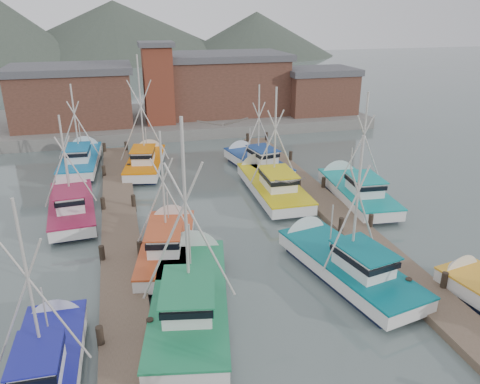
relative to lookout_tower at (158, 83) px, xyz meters
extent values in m
plane|color=#536461|center=(2.00, -33.00, -5.55)|extent=(260.00, 260.00, 0.00)
cube|color=brown|center=(-5.00, -29.00, -5.35)|extent=(2.20, 46.00, 0.40)
cylinder|color=black|center=(-6.00, -35.00, -5.10)|extent=(0.30, 0.30, 1.50)
cylinder|color=black|center=(-6.00, -28.00, -5.10)|extent=(0.30, 0.30, 1.50)
cylinder|color=black|center=(-6.00, -21.00, -5.10)|extent=(0.30, 0.30, 1.50)
cylinder|color=black|center=(-6.00, -14.00, -5.10)|extent=(0.30, 0.30, 1.50)
cylinder|color=black|center=(-6.00, -7.00, -5.10)|extent=(0.30, 0.30, 1.50)
cylinder|color=black|center=(-4.00, -35.00, -5.10)|extent=(0.30, 0.30, 1.50)
cylinder|color=black|center=(-4.00, -28.00, -5.10)|extent=(0.30, 0.30, 1.50)
cylinder|color=black|center=(-4.00, -21.00, -5.10)|extent=(0.30, 0.30, 1.50)
cylinder|color=black|center=(-4.00, -14.00, -5.10)|extent=(0.30, 0.30, 1.50)
cylinder|color=black|center=(-4.00, -7.00, -5.10)|extent=(0.30, 0.30, 1.50)
cube|color=brown|center=(9.00, -29.00, -5.35)|extent=(2.20, 46.00, 0.40)
cylinder|color=black|center=(8.00, -35.00, -5.10)|extent=(0.30, 0.30, 1.50)
cylinder|color=black|center=(8.00, -28.00, -5.10)|extent=(0.30, 0.30, 1.50)
cylinder|color=black|center=(8.00, -21.00, -5.10)|extent=(0.30, 0.30, 1.50)
cylinder|color=black|center=(8.00, -14.00, -5.10)|extent=(0.30, 0.30, 1.50)
cylinder|color=black|center=(8.00, -7.00, -5.10)|extent=(0.30, 0.30, 1.50)
cylinder|color=black|center=(10.00, -35.00, -5.10)|extent=(0.30, 0.30, 1.50)
cylinder|color=black|center=(10.00, -28.00, -5.10)|extent=(0.30, 0.30, 1.50)
cylinder|color=black|center=(10.00, -21.00, -5.10)|extent=(0.30, 0.30, 1.50)
cylinder|color=black|center=(10.00, -14.00, -5.10)|extent=(0.30, 0.30, 1.50)
cylinder|color=black|center=(10.00, -7.00, -5.10)|extent=(0.30, 0.30, 1.50)
cube|color=gray|center=(2.00, 4.00, -4.95)|extent=(44.00, 16.00, 1.20)
cube|color=brown|center=(-9.00, 2.00, -1.60)|extent=(12.00, 8.00, 5.50)
cube|color=#515156|center=(-9.00, 2.00, 1.50)|extent=(12.72, 8.48, 0.70)
cube|color=brown|center=(8.00, 4.00, -1.25)|extent=(14.00, 9.00, 6.20)
cube|color=#515156|center=(8.00, 4.00, 2.20)|extent=(14.84, 9.54, 0.70)
cube|color=brown|center=(19.00, 1.00, -2.10)|extent=(8.00, 6.00, 4.50)
cube|color=#515156|center=(19.00, 1.00, 0.50)|extent=(8.48, 6.36, 0.70)
cube|color=maroon|center=(0.00, 0.00, -0.35)|extent=(3.00, 3.00, 8.00)
cube|color=#515156|center=(0.00, 0.00, 3.90)|extent=(3.60, 3.60, 0.50)
cone|color=#444E41|center=(-3.00, 97.00, -5.55)|extent=(140.00, 140.00, 30.00)
cone|color=#444E41|center=(37.00, 87.00, -5.55)|extent=(90.00, 90.00, 24.00)
cube|color=#0F1632|center=(-2.11, -33.40, -5.50)|extent=(4.42, 9.02, 0.70)
cube|color=white|center=(-2.11, -33.40, -4.85)|extent=(5.02, 10.25, 0.80)
cube|color=#1C804F|center=(-2.11, -33.40, -4.47)|extent=(5.14, 10.37, 0.10)
cone|color=white|center=(-1.17, -28.58, -5.00)|extent=(3.22, 1.67, 3.07)
cube|color=white|center=(-2.34, -34.55, -3.90)|extent=(2.51, 3.27, 1.10)
cube|color=black|center=(-2.34, -34.55, -3.67)|extent=(2.69, 3.59, 0.28)
cube|color=#1C804F|center=(-2.34, -34.55, -3.31)|extent=(2.86, 3.80, 0.07)
cylinder|color=beige|center=(-2.15, -33.59, -0.43)|extent=(0.16, 0.16, 8.05)
cylinder|color=beige|center=(-2.77, -33.47, -1.37)|extent=(2.84, 0.65, 6.29)
cylinder|color=beige|center=(-1.53, -33.71, -1.37)|extent=(2.84, 0.65, 6.29)
cylinder|color=beige|center=(-1.77, -31.66, -3.25)|extent=(0.09, 0.09, 2.74)
cube|color=#0F1632|center=(6.16, -32.56, -5.50)|extent=(4.04, 8.15, 0.70)
cube|color=white|center=(6.16, -32.56, -4.85)|extent=(4.60, 9.26, 0.80)
cube|color=#04656F|center=(6.16, -32.56, -4.47)|extent=(4.70, 9.37, 0.10)
cone|color=white|center=(5.28, -28.22, -5.00)|extent=(2.94, 1.63, 2.77)
cube|color=white|center=(6.37, -33.60, -3.90)|extent=(2.28, 2.96, 1.10)
cube|color=black|center=(6.37, -33.60, -3.67)|extent=(2.45, 3.25, 0.28)
cube|color=#04656F|center=(6.37, -33.60, -3.31)|extent=(2.60, 3.44, 0.07)
cylinder|color=beige|center=(6.19, -32.73, -1.18)|extent=(0.15, 0.15, 6.53)
cylinder|color=beige|center=(5.64, -32.85, -1.95)|extent=(2.32, 0.56, 5.11)
cylinder|color=beige|center=(6.75, -32.62, -1.95)|extent=(2.32, 0.56, 5.11)
cylinder|color=beige|center=(5.84, -31.00, -3.25)|extent=(0.09, 0.09, 2.47)
cube|color=#0F1632|center=(-7.88, -36.36, -5.50)|extent=(2.24, 6.41, 0.70)
cube|color=white|center=(-7.88, -36.36, -4.85)|extent=(2.55, 7.28, 0.80)
cube|color=#191C92|center=(-7.88, -36.36, -4.47)|extent=(2.62, 7.35, 0.10)
cone|color=white|center=(-7.78, -32.75, -5.00)|extent=(2.28, 1.16, 2.25)
cube|color=white|center=(-7.90, -37.23, -3.90)|extent=(1.51, 2.21, 1.10)
cube|color=black|center=(-7.90, -37.23, -3.67)|extent=(1.61, 2.42, 0.28)
cube|color=#191C92|center=(-7.90, -37.23, -3.31)|extent=(1.71, 2.57, 0.07)
cylinder|color=beige|center=(-7.88, -36.51, -1.23)|extent=(0.11, 0.11, 6.43)
cylinder|color=beige|center=(-8.38, -36.49, -1.99)|extent=(2.30, 0.15, 5.03)
cylinder|color=beige|center=(-7.39, -36.52, -1.99)|extent=(2.30, 0.15, 5.03)
cylinder|color=beige|center=(-7.84, -35.06, -3.25)|extent=(0.06, 0.06, 2.17)
cone|color=white|center=(11.17, -34.07, -5.00)|extent=(2.54, 1.52, 2.38)
cube|color=#0F1632|center=(-2.52, -28.08, -5.50)|extent=(3.63, 7.33, 0.70)
cube|color=white|center=(-2.52, -28.08, -4.85)|extent=(4.13, 8.33, 0.80)
cube|color=#BF471F|center=(-2.52, -28.08, -4.47)|extent=(4.22, 8.42, 0.10)
cone|color=white|center=(-1.72, -24.17, -5.00)|extent=(2.66, 1.57, 2.49)
cube|color=white|center=(-2.71, -29.01, -3.90)|extent=(2.05, 2.66, 1.10)
cube|color=black|center=(-2.71, -29.01, -3.67)|extent=(2.20, 2.92, 0.28)
cube|color=#BF471F|center=(-2.71, -29.01, -3.31)|extent=(2.34, 3.10, 0.07)
cylinder|color=beige|center=(-2.55, -28.23, -1.35)|extent=(0.13, 0.13, 6.21)
cylinder|color=beige|center=(-3.05, -28.13, -2.08)|extent=(2.19, 0.52, 4.86)
cylinder|color=beige|center=(-2.05, -28.33, -2.08)|extent=(2.19, 0.52, 4.86)
cylinder|color=beige|center=(-2.23, -26.67, -3.25)|extent=(0.08, 0.08, 2.22)
cube|color=#0F1632|center=(6.12, -20.65, -5.50)|extent=(2.88, 8.42, 0.70)
cube|color=white|center=(6.12, -20.65, -4.85)|extent=(3.27, 9.57, 0.80)
cube|color=#D6C10E|center=(6.12, -20.65, -4.47)|extent=(3.37, 9.67, 0.10)
cone|color=white|center=(6.20, -15.89, -5.00)|extent=(2.99, 1.15, 2.97)
cube|color=white|center=(6.10, -21.79, -3.90)|extent=(1.97, 2.89, 1.10)
cube|color=black|center=(6.10, -21.79, -3.67)|extent=(2.10, 3.18, 0.28)
cube|color=#D6C10E|center=(6.10, -21.79, -3.31)|extent=(2.23, 3.37, 0.07)
cylinder|color=beige|center=(6.11, -20.84, -0.99)|extent=(0.14, 0.14, 6.92)
cylinder|color=beige|center=(5.50, -20.83, -1.81)|extent=(2.48, 0.14, 5.41)
cylinder|color=beige|center=(6.72, -20.85, -1.81)|extent=(2.48, 0.14, 5.41)
cylinder|color=beige|center=(6.15, -18.94, -3.25)|extent=(0.08, 0.08, 2.66)
cube|color=#0F1632|center=(-7.99, -20.96, -5.50)|extent=(2.88, 7.44, 0.70)
cube|color=white|center=(-7.99, -20.96, -4.85)|extent=(3.28, 8.46, 0.80)
cube|color=maroon|center=(-7.99, -20.96, -4.47)|extent=(3.36, 8.55, 0.10)
cone|color=white|center=(-8.28, -16.83, -5.00)|extent=(2.66, 1.28, 2.59)
cube|color=white|center=(-7.92, -21.96, -3.90)|extent=(1.84, 2.60, 1.10)
cube|color=black|center=(-7.92, -21.96, -3.67)|extent=(1.97, 2.85, 0.28)
cube|color=maroon|center=(-7.92, -21.96, -3.31)|extent=(2.09, 3.03, 0.07)
cylinder|color=beige|center=(-7.98, -21.13, -1.54)|extent=(0.13, 0.13, 5.82)
cylinder|color=beige|center=(-8.54, -21.17, -2.22)|extent=(2.10, 0.24, 4.56)
cylinder|color=beige|center=(-7.41, -21.09, -2.22)|extent=(2.10, 0.24, 4.56)
cylinder|color=beige|center=(-8.09, -19.48, -3.25)|extent=(0.08, 0.08, 2.49)
cube|color=#0F1632|center=(11.59, -23.31, -5.50)|extent=(3.15, 7.82, 0.70)
cube|color=white|center=(11.59, -23.31, -4.85)|extent=(3.58, 8.89, 0.80)
cube|color=#0B8F8C|center=(11.59, -23.31, -4.47)|extent=(3.67, 8.98, 0.10)
cone|color=white|center=(11.96, -18.98, -5.00)|extent=(2.83, 1.33, 2.74)
cube|color=white|center=(11.51, -24.34, -3.90)|extent=(1.98, 2.74, 1.10)
cube|color=black|center=(11.51, -24.34, -3.67)|extent=(2.12, 3.01, 0.28)
cube|color=#0B8F8C|center=(11.51, -24.34, -3.31)|extent=(2.25, 3.19, 0.07)
cylinder|color=beige|center=(11.58, -23.48, -1.06)|extent=(0.14, 0.14, 6.78)
cylinder|color=beige|center=(11.00, -23.43, -1.86)|extent=(2.43, 0.30, 5.30)
cylinder|color=beige|center=(12.16, -23.53, -1.86)|extent=(2.43, 0.30, 5.30)
cylinder|color=beige|center=(11.73, -21.75, -3.25)|extent=(0.08, 0.08, 2.54)
cube|color=#0F1632|center=(-2.58, -12.46, -5.50)|extent=(3.62, 7.46, 0.70)
cube|color=white|center=(-2.58, -12.46, -4.85)|extent=(4.12, 8.48, 0.80)
cube|color=orange|center=(-2.58, -12.46, -4.47)|extent=(4.21, 8.57, 0.10)
cone|color=white|center=(-1.82, -8.47, -5.00)|extent=(2.70, 1.56, 2.54)
cube|color=white|center=(-2.77, -13.42, -3.90)|extent=(2.07, 2.70, 1.10)
cube|color=black|center=(-2.77, -13.42, -3.67)|extent=(2.22, 2.96, 0.28)
cube|color=orange|center=(-2.77, -13.42, -3.31)|extent=(2.35, 3.14, 0.07)
cylinder|color=beige|center=(-2.61, -12.62, -0.19)|extent=(0.13, 0.13, 8.52)
cylinder|color=beige|center=(-3.12, -12.52, -1.19)|extent=(2.99, 0.65, 6.65)
cylinder|color=beige|center=(-2.10, -12.71, -1.19)|extent=(2.99, 0.65, 6.65)
cylinder|color=beige|center=(-2.31, -11.02, -3.25)|extent=(0.08, 0.08, 2.27)
cube|color=#0F1632|center=(6.63, -14.93, -5.50)|extent=(3.58, 7.44, 0.70)
cube|color=white|center=(6.63, -14.93, -4.85)|extent=(4.06, 8.46, 0.80)
cube|color=navy|center=(6.63, -14.93, -4.47)|extent=(4.16, 8.55, 0.10)
cone|color=white|center=(5.90, -10.94, -5.00)|extent=(2.69, 1.54, 2.54)
cube|color=white|center=(6.81, -15.88, -3.90)|extent=(2.05, 2.69, 1.10)
cube|color=black|center=(6.81, -15.88, -3.67)|extent=(2.20, 2.95, 0.28)
cube|color=navy|center=(6.81, -15.88, -3.31)|extent=(2.33, 3.13, 0.07)
cylinder|color=beige|center=(6.66, -15.09, -1.35)|extent=(0.13, 0.13, 6.21)
cylinder|color=beige|center=(6.15, -15.18, -2.08)|extent=(2.20, 0.48, 4.85)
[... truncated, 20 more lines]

